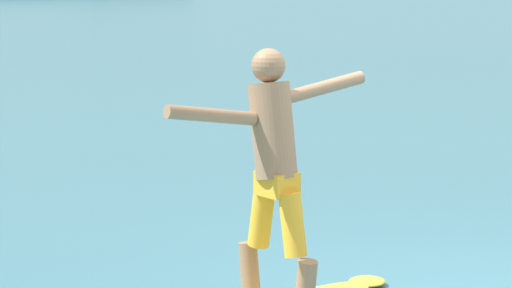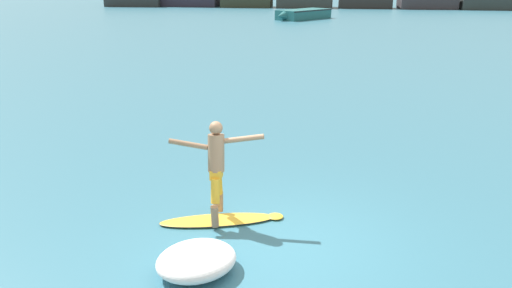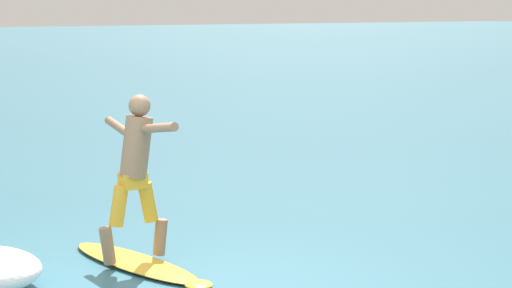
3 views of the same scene
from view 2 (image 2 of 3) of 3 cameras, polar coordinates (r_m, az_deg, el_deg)
ground_plane at (r=8.12m, az=3.02°, el=-11.61°), size 200.00×200.00×0.00m
rock_jetty_breakwater at (r=69.07m, az=7.84°, el=15.91°), size 62.51×4.96×5.82m
surfboard at (r=8.86m, az=-4.18°, el=-8.65°), size 2.20×1.05×0.20m
surfer at (r=8.46m, az=-4.55°, el=-2.20°), size 1.62×0.79×1.74m
fishing_boat_near_jetty at (r=50.66m, az=5.33°, el=14.57°), size 5.37×6.46×0.93m
wave_foam_at_tail at (r=7.44m, az=-6.82°, el=-13.07°), size 1.58×1.58×0.39m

